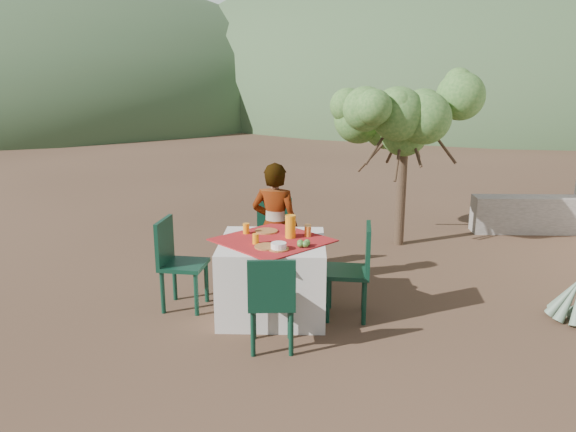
# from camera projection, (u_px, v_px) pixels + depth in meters

# --- Properties ---
(ground) EXTENTS (160.00, 160.00, 0.00)m
(ground) POSITION_uv_depth(u_px,v_px,m) (329.00, 330.00, 5.26)
(ground) COLOR #39281A
(ground) RESTS_ON ground
(table) EXTENTS (1.30, 1.30, 0.76)m
(table) POSITION_uv_depth(u_px,v_px,m) (273.00, 276.00, 5.57)
(table) COLOR beige
(table) RESTS_ON ground
(chair_far) EXTENTS (0.43, 0.43, 0.90)m
(chair_far) POSITION_uv_depth(u_px,v_px,m) (274.00, 233.00, 6.64)
(chair_far) COLOR black
(chair_far) RESTS_ON ground
(chair_near) EXTENTS (0.42, 0.42, 0.86)m
(chair_near) POSITION_uv_depth(u_px,v_px,m) (272.00, 299.00, 4.75)
(chair_near) COLOR black
(chair_near) RESTS_ON ground
(chair_left) EXTENTS (0.48, 0.48, 0.93)m
(chair_left) POSITION_uv_depth(u_px,v_px,m) (176.00, 259.00, 5.66)
(chair_left) COLOR black
(chair_left) RESTS_ON ground
(chair_right) EXTENTS (0.47, 0.47, 0.94)m
(chair_right) POSITION_uv_depth(u_px,v_px,m) (355.00, 267.00, 5.43)
(chair_right) COLOR black
(chair_right) RESTS_ON ground
(person) EXTENTS (0.58, 0.45, 1.42)m
(person) POSITION_uv_depth(u_px,v_px,m) (275.00, 227.00, 6.13)
(person) COLOR #8C6651
(person) RESTS_ON ground
(shrub_tree) EXTENTS (1.77, 1.74, 2.08)m
(shrub_tree) POSITION_uv_depth(u_px,v_px,m) (409.00, 126.00, 7.53)
(shrub_tree) COLOR #4F3727
(shrub_tree) RESTS_ON ground
(stone_wall) EXTENTS (2.60, 0.35, 0.55)m
(stone_wall) POSITION_uv_depth(u_px,v_px,m) (561.00, 215.00, 8.38)
(stone_wall) COLOR gray
(stone_wall) RESTS_ON ground
(hill_near_left) EXTENTS (40.00, 40.00, 16.00)m
(hill_near_left) POSITION_uv_depth(u_px,v_px,m) (19.00, 111.00, 34.81)
(hill_near_left) COLOR #324929
(hill_near_left) RESTS_ON ground
(hill_near_right) EXTENTS (48.00, 48.00, 20.00)m
(hill_near_right) POSITION_uv_depth(u_px,v_px,m) (477.00, 106.00, 39.76)
(hill_near_right) COLOR #324929
(hill_near_right) RESTS_ON ground
(hill_far_center) EXTENTS (60.00, 60.00, 24.00)m
(hill_far_center) POSITION_uv_depth(u_px,v_px,m) (267.00, 96.00, 55.71)
(hill_far_center) COLOR slate
(hill_far_center) RESTS_ON ground
(plate_far) EXTENTS (0.24, 0.24, 0.01)m
(plate_far) POSITION_uv_depth(u_px,v_px,m) (266.00, 231.00, 5.73)
(plate_far) COLOR brown
(plate_far) RESTS_ON table
(plate_near) EXTENTS (0.23, 0.23, 0.01)m
(plate_near) POSITION_uv_depth(u_px,v_px,m) (267.00, 247.00, 5.23)
(plate_near) COLOR brown
(plate_near) RESTS_ON table
(glass_far) EXTENTS (0.07, 0.07, 0.11)m
(glass_far) POSITION_uv_depth(u_px,v_px,m) (246.00, 228.00, 5.66)
(glass_far) COLOR orange
(glass_far) RESTS_ON table
(glass_near) EXTENTS (0.06, 0.06, 0.10)m
(glass_near) POSITION_uv_depth(u_px,v_px,m) (256.00, 239.00, 5.32)
(glass_near) COLOR orange
(glass_near) RESTS_ON table
(juice_pitcher) EXTENTS (0.10, 0.10, 0.23)m
(juice_pitcher) POSITION_uv_depth(u_px,v_px,m) (290.00, 226.00, 5.51)
(juice_pitcher) COLOR orange
(juice_pitcher) RESTS_ON table
(bowl_plate) EXTENTS (0.19, 0.19, 0.01)m
(bowl_plate) POSITION_uv_depth(u_px,v_px,m) (279.00, 249.00, 5.16)
(bowl_plate) COLOR brown
(bowl_plate) RESTS_ON table
(white_bowl) EXTENTS (0.14, 0.14, 0.05)m
(white_bowl) POSITION_uv_depth(u_px,v_px,m) (279.00, 246.00, 5.15)
(white_bowl) COLOR white
(white_bowl) RESTS_ON bowl_plate
(jar_left) EXTENTS (0.07, 0.07, 0.11)m
(jar_left) POSITION_uv_depth(u_px,v_px,m) (308.00, 231.00, 5.56)
(jar_left) COLOR orange
(jar_left) RESTS_ON table
(jar_right) EXTENTS (0.06, 0.06, 0.10)m
(jar_right) POSITION_uv_depth(u_px,v_px,m) (308.00, 230.00, 5.63)
(jar_right) COLOR orange
(jar_right) RESTS_ON table
(napkin_holder) EXTENTS (0.07, 0.04, 0.09)m
(napkin_holder) POSITION_uv_depth(u_px,v_px,m) (289.00, 232.00, 5.58)
(napkin_holder) COLOR white
(napkin_holder) RESTS_ON table
(fruit_cluster) EXTENTS (0.13, 0.12, 0.06)m
(fruit_cluster) POSITION_uv_depth(u_px,v_px,m) (303.00, 243.00, 5.24)
(fruit_cluster) COLOR #4A7F2E
(fruit_cluster) RESTS_ON table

